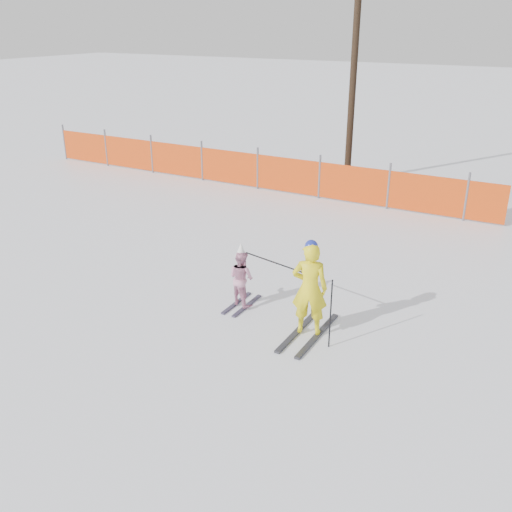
{
  "coord_description": "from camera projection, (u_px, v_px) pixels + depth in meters",
  "views": [
    {
      "loc": [
        4.4,
        -7.35,
        4.77
      ],
      "look_at": [
        0.0,
        0.5,
        1.0
      ],
      "focal_mm": 40.0,
      "sensor_mm": 36.0,
      "label": 1
    }
  ],
  "objects": [
    {
      "name": "safety_fence",
      "position": [
        242.0,
        168.0,
        17.26
      ],
      "size": [
        15.01,
        0.06,
        1.25
      ],
      "color": "#595960",
      "rests_on": "ground"
    },
    {
      "name": "child",
      "position": [
        241.0,
        277.0,
        10.03
      ],
      "size": [
        0.58,
        0.94,
        1.2
      ],
      "color": "black",
      "rests_on": "ground"
    },
    {
      "name": "ground",
      "position": [
        242.0,
        320.0,
        9.74
      ],
      "size": [
        120.0,
        120.0,
        0.0
      ],
      "primitive_type": "plane",
      "color": "white",
      "rests_on": "ground"
    },
    {
      "name": "adult",
      "position": [
        310.0,
        289.0,
        9.0
      ],
      "size": [
        0.66,
        1.56,
        1.64
      ],
      "color": "black",
      "rests_on": "ground"
    },
    {
      "name": "ski_poles",
      "position": [
        300.0,
        286.0,
        9.06
      ],
      "size": [
        1.8,
        0.53,
        1.16
      ],
      "color": "black",
      "rests_on": "ground"
    }
  ]
}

